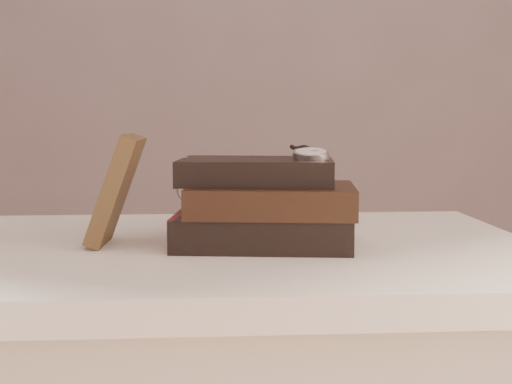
{
  "coord_description": "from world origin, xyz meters",
  "views": [
    {
      "loc": [
        0.03,
        -0.66,
        0.94
      ],
      "look_at": [
        0.1,
        0.33,
        0.82
      ],
      "focal_mm": 50.84,
      "sensor_mm": 36.0,
      "label": 1
    }
  ],
  "objects": [
    {
      "name": "book_stack",
      "position": [
        0.11,
        0.33,
        0.81
      ],
      "size": [
        0.26,
        0.2,
        0.12
      ],
      "color": "black",
      "rests_on": "table"
    },
    {
      "name": "journal",
      "position": [
        -0.09,
        0.35,
        0.83
      ],
      "size": [
        0.08,
        0.1,
        0.16
      ],
      "primitive_type": "cube",
      "rotation": [
        0.0,
        0.35,
        -0.06
      ],
      "color": "#3B2916",
      "rests_on": "table"
    },
    {
      "name": "table",
      "position": [
        0.0,
        0.35,
        0.66
      ],
      "size": [
        1.0,
        0.6,
        0.75
      ],
      "color": "white",
      "rests_on": "ground"
    },
    {
      "name": "pocket_watch",
      "position": [
        0.17,
        0.32,
        0.88
      ],
      "size": [
        0.06,
        0.15,
        0.02
      ],
      "color": "silver",
      "rests_on": "book_stack"
    },
    {
      "name": "eyeglasses",
      "position": [
        0.04,
        0.42,
        0.82
      ],
      "size": [
        0.11,
        0.13,
        0.05
      ],
      "color": "silver",
      "rests_on": "book_stack"
    }
  ]
}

